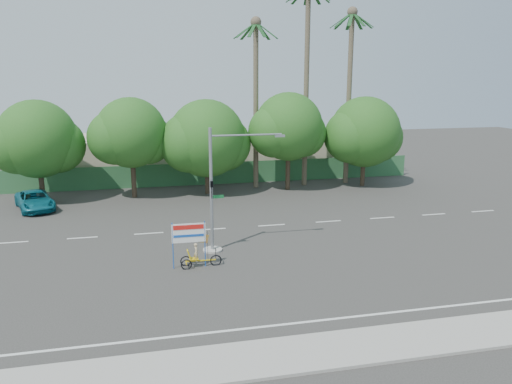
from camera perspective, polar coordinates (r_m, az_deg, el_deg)
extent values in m
plane|color=#33302D|center=(25.50, 1.90, -9.30)|extent=(120.00, 120.00, 0.00)
cube|color=gray|center=(19.07, 7.81, -17.55)|extent=(50.00, 2.40, 0.12)
cube|color=#336B3D|center=(45.53, -4.87, 2.14)|extent=(38.00, 0.08, 2.00)
cube|color=beige|center=(49.56, -17.18, 3.68)|extent=(12.00, 8.00, 4.00)
cube|color=beige|center=(51.35, 3.31, 4.35)|extent=(14.00, 8.00, 3.60)
cylinder|color=#473828|center=(42.33, -23.33, 1.27)|extent=(0.40, 0.40, 3.52)
sphere|color=#1A5017|center=(41.84, -23.74, 5.56)|extent=(6.00, 6.00, 6.00)
sphere|color=#1A5017|center=(41.96, -21.78, 4.98)|extent=(4.32, 4.32, 4.32)
sphere|color=#1A5017|center=(41.92, -25.57, 4.95)|extent=(4.56, 4.56, 4.56)
cylinder|color=#473828|center=(41.55, -13.84, 1.93)|extent=(0.40, 0.40, 3.74)
sphere|color=#1A5017|center=(41.03, -14.10, 6.59)|extent=(5.60, 5.60, 5.60)
sphere|color=#1A5017|center=(41.39, -12.29, 5.91)|extent=(4.03, 4.03, 4.03)
sphere|color=#1A5017|center=(40.88, -15.85, 5.98)|extent=(4.26, 4.26, 4.26)
cylinder|color=#473828|center=(41.87, -5.59, 2.04)|extent=(0.40, 0.40, 3.30)
sphere|color=#1A5017|center=(41.39, -5.68, 6.11)|extent=(6.40, 6.40, 6.40)
sphere|color=#1A5017|center=(41.95, -3.76, 5.52)|extent=(4.61, 4.61, 4.61)
sphere|color=#1A5017|center=(41.04, -7.63, 5.58)|extent=(4.86, 4.86, 4.86)
cylinder|color=#473828|center=(43.21, 3.66, 2.81)|extent=(0.40, 0.40, 3.87)
sphere|color=#1A5017|center=(42.71, 3.73, 7.46)|extent=(5.80, 5.80, 5.80)
sphere|color=#1A5017|center=(43.44, 5.27, 6.72)|extent=(4.18, 4.18, 4.18)
sphere|color=#1A5017|center=(42.16, 2.10, 6.92)|extent=(4.41, 4.41, 4.41)
cylinder|color=#473828|center=(45.68, 12.13, 2.84)|extent=(0.40, 0.40, 3.43)
sphere|color=#1A5017|center=(45.23, 12.32, 6.72)|extent=(6.20, 6.20, 6.20)
sphere|color=#1A5017|center=(46.16, 13.71, 6.10)|extent=(4.46, 4.46, 4.46)
sphere|color=#1A5017|center=(44.47, 10.80, 6.28)|extent=(4.71, 4.71, 4.71)
cylinder|color=#70604C|center=(44.53, 5.76, 11.59)|extent=(0.44, 0.44, 17.00)
cylinder|color=#70604C|center=(45.98, 10.55, 10.24)|extent=(0.44, 0.44, 15.00)
sphere|color=#70604C|center=(46.21, 10.97, 19.56)|extent=(0.90, 0.90, 0.90)
cube|color=#1C4C21|center=(46.52, 12.05, 18.65)|extent=(1.91, 0.28, 1.36)
cube|color=#1C4C21|center=(46.98, 11.47, 18.62)|extent=(1.65, 1.44, 1.36)
cube|color=#1C4C21|center=(47.06, 10.65, 18.65)|extent=(0.61, 1.93, 1.36)
cube|color=#1C4C21|center=(46.71, 9.95, 18.72)|extent=(1.20, 1.80, 1.36)
cube|color=#1C4C21|center=(46.10, 9.69, 18.80)|extent=(1.89, 0.92, 1.36)
cube|color=#1C4C21|center=(45.51, 10.02, 18.86)|extent=(1.89, 0.92, 1.36)
cube|color=#1C4C21|center=(45.21, 10.78, 18.87)|extent=(1.20, 1.80, 1.36)
cube|color=#1C4C21|center=(45.36, 11.62, 18.82)|extent=(0.61, 1.93, 1.36)
cube|color=#1C4C21|center=(45.88, 12.12, 18.73)|extent=(1.65, 1.44, 1.36)
cylinder|color=#70604C|center=(43.40, -0.02, 9.63)|extent=(0.44, 0.44, 14.00)
sphere|color=#70604C|center=(43.51, -0.02, 18.87)|extent=(0.90, 0.90, 0.90)
cube|color=#1C4C21|center=(43.67, 1.25, 17.98)|extent=(1.91, 0.28, 1.36)
cube|color=#1C4C21|center=(44.20, 0.76, 17.92)|extent=(1.65, 1.44, 1.36)
cube|color=#1C4C21|center=(44.39, -0.07, 17.90)|extent=(0.61, 1.93, 1.36)
cube|color=#1C4C21|center=(44.15, -0.89, 17.93)|extent=(1.20, 1.80, 1.36)
cube|color=#1C4C21|center=(43.59, -1.31, 17.98)|extent=(1.89, 0.92, 1.36)
cube|color=#1C4C21|center=(42.96, -1.13, 18.05)|extent=(1.89, 0.92, 1.36)
cube|color=#1C4C21|center=(42.56, -0.41, 18.10)|extent=(1.20, 1.80, 1.36)
cube|color=#1C4C21|center=(42.59, 0.50, 18.10)|extent=(0.61, 1.93, 1.36)
cube|color=#1C4C21|center=(43.03, 1.16, 18.04)|extent=(1.65, 1.44, 1.36)
cylinder|color=gray|center=(28.70, -4.99, -6.59)|extent=(1.10, 1.10, 0.10)
cylinder|color=gray|center=(27.72, -5.14, 0.13)|extent=(0.18, 0.18, 7.00)
cylinder|color=gray|center=(27.51, -1.11, 6.53)|extent=(4.00, 0.10, 0.10)
cube|color=gray|center=(27.96, 2.73, 6.42)|extent=(0.55, 0.20, 0.12)
imported|color=black|center=(27.48, -5.08, 0.23)|extent=(0.16, 0.20, 1.00)
cube|color=#14662D|center=(27.85, -4.41, -0.54)|extent=(0.70, 0.04, 0.18)
torus|color=black|center=(26.50, -4.62, -7.80)|extent=(0.62, 0.08, 0.62)
torus|color=black|center=(26.62, -8.04, -7.83)|extent=(0.58, 0.08, 0.58)
torus|color=black|center=(26.14, -7.96, -8.23)|extent=(0.58, 0.08, 0.58)
cube|color=gold|center=(26.40, -6.31, -7.79)|extent=(1.55, 0.08, 0.05)
cube|color=gold|center=(26.37, -8.00, -7.99)|extent=(0.06, 0.55, 0.05)
cube|color=gold|center=(26.33, -7.11, -7.57)|extent=(0.46, 0.39, 0.05)
cube|color=gold|center=(26.23, -7.67, -7.08)|extent=(0.21, 0.39, 0.49)
cylinder|color=black|center=(26.37, -4.63, -7.06)|extent=(0.03, 0.03, 0.50)
cube|color=black|center=(26.28, -4.64, -6.55)|extent=(0.04, 0.41, 0.04)
imported|color=#CCB284|center=(26.22, -6.83, -6.85)|extent=(0.24, 0.36, 0.99)
cylinder|color=blue|center=(26.02, -9.48, -6.10)|extent=(0.05, 0.05, 2.47)
cylinder|color=blue|center=(26.11, -5.86, -5.91)|extent=(0.05, 0.05, 2.47)
cube|color=white|center=(25.85, -7.71, -4.67)|extent=(1.74, 0.07, 1.01)
cube|color=red|center=(25.72, -7.73, -4.01)|extent=(1.55, 0.04, 0.24)
cube|color=blue|center=(25.86, -7.70, -4.98)|extent=(1.55, 0.04, 0.13)
cylinder|color=black|center=(26.22, -5.54, -6.45)|extent=(0.02, 0.02, 1.92)
cube|color=red|center=(25.99, -6.28, -5.26)|extent=(0.81, 0.03, 0.60)
imported|color=#116677|center=(40.38, -23.95, -0.89)|extent=(3.80, 5.41, 1.37)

